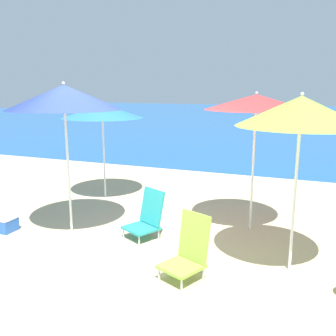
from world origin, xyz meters
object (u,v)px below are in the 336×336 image
at_px(beach_umbrella_lime, 301,111).
at_px(beach_umbrella_red, 256,102).
at_px(cooler_box, 3,223).
at_px(beach_umbrella_navy, 64,97).
at_px(beach_chair_teal, 147,216).
at_px(beach_chair_lime, 189,250).
at_px(beach_umbrella_blue, 102,111).

bearing_deg(beach_umbrella_lime, beach_umbrella_red, 119.77).
height_order(beach_umbrella_red, cooler_box, beach_umbrella_red).
relative_size(beach_umbrella_navy, cooler_box, 5.53).
bearing_deg(beach_chair_teal, beach_umbrella_lime, 18.14).
xyz_separation_m(beach_umbrella_lime, beach_umbrella_navy, (-3.37, 0.08, 0.13)).
xyz_separation_m(beach_chair_teal, beach_chair_lime, (1.00, -0.96, 0.02)).
xyz_separation_m(beach_chair_lime, cooler_box, (-3.26, 0.31, -0.21)).
bearing_deg(beach_umbrella_navy, beach_chair_lime, -17.76).
distance_m(beach_umbrella_red, beach_umbrella_lime, 1.42).
bearing_deg(cooler_box, beach_chair_teal, 15.93).
height_order(beach_umbrella_red, beach_umbrella_blue, beach_umbrella_red).
bearing_deg(beach_umbrella_lime, beach_umbrella_blue, 153.08).
height_order(beach_umbrella_blue, beach_umbrella_navy, beach_umbrella_navy).
relative_size(beach_umbrella_lime, beach_chair_lime, 2.82).
bearing_deg(beach_umbrella_blue, cooler_box, -103.05).
height_order(beach_chair_teal, cooler_box, beach_chair_teal).
xyz_separation_m(beach_umbrella_red, beach_chair_lime, (-0.44, -1.86, -1.70)).
height_order(beach_umbrella_red, beach_umbrella_lime, beach_umbrella_lime).
xyz_separation_m(beach_umbrella_red, beach_umbrella_navy, (-2.67, -1.15, 0.08)).
relative_size(beach_umbrella_navy, beach_chair_lime, 2.99).
bearing_deg(cooler_box, beach_umbrella_red, 22.74).
bearing_deg(beach_umbrella_lime, beach_chair_teal, 171.35).
height_order(beach_umbrella_navy, beach_chair_teal, beach_umbrella_navy).
bearing_deg(beach_chair_lime, beach_umbrella_blue, 159.82).
distance_m(beach_umbrella_lime, beach_umbrella_navy, 3.37).
height_order(beach_umbrella_blue, cooler_box, beach_umbrella_blue).
xyz_separation_m(beach_umbrella_navy, beach_chair_teal, (1.23, 0.25, -1.80)).
relative_size(beach_umbrella_red, beach_chair_teal, 3.01).
xyz_separation_m(beach_umbrella_red, cooler_box, (-3.70, -1.55, -1.91)).
relative_size(beach_chair_teal, cooler_box, 1.73).
distance_m(beach_umbrella_navy, cooler_box, 2.28).
bearing_deg(beach_umbrella_red, beach_umbrella_navy, -156.67).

